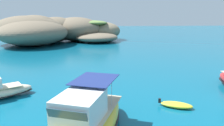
{
  "coord_description": "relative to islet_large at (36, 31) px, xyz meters",
  "views": [
    {
      "loc": [
        -4.69,
        -7.05,
        7.28
      ],
      "look_at": [
        -0.75,
        19.06,
        1.79
      ],
      "focal_mm": 34.46,
      "sensor_mm": 36.0,
      "label": 1
    }
  ],
  "objects": [
    {
      "name": "islet_large",
      "position": [
        0.0,
        0.0,
        0.0
      ],
      "size": [
        26.81,
        30.47,
        8.28
      ],
      "color": "#756651",
      "rests_on": "ground"
    },
    {
      "name": "islet_small",
      "position": [
        15.14,
        6.8,
        -0.49
      ],
      "size": [
        27.95,
        24.59,
        7.72
      ],
      "color": "#756651",
      "rests_on": "ground"
    },
    {
      "name": "motorboat_yellow",
      "position": [
        12.55,
        -53.65,
        -2.76
      ],
      "size": [
        7.46,
        11.35,
        3.43
      ],
      "color": "yellow",
      "rests_on": "ground"
    },
    {
      "name": "dinghy_tender",
      "position": [
        20.25,
        -49.5,
        -3.62
      ],
      "size": [
        2.81,
        2.23,
        0.58
      ],
      "color": "yellow",
      "rests_on": "ground"
    }
  ]
}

